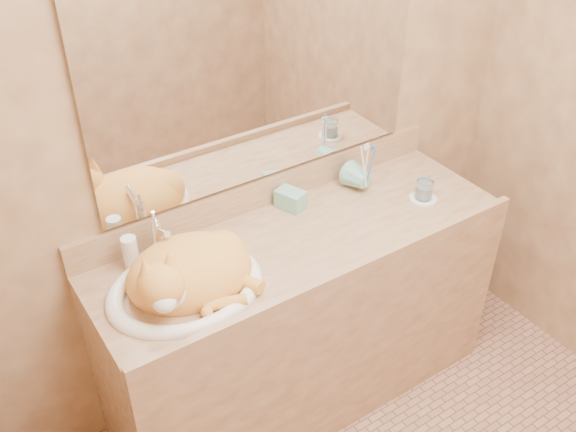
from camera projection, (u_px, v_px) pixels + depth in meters
wall_back at (262, 111)px, 2.32m from camera, size 2.40×0.02×2.50m
vanity_counter at (302, 320)px, 2.62m from camera, size 1.60×0.55×0.85m
mirror at (263, 76)px, 2.23m from camera, size 1.30×0.02×0.80m
sink_basin at (183, 271)px, 2.09m from camera, size 0.62×0.55×0.16m
faucet at (158, 237)px, 2.22m from camera, size 0.08×0.14×0.18m
cat at (187, 272)px, 2.10m from camera, size 0.48×0.41×0.24m
soap_dispenser at (302, 194)px, 2.46m from camera, size 0.10×0.10×0.17m
toothbrush_cup at (366, 183)px, 2.58m from camera, size 0.13×0.13×0.10m
toothbrushes at (368, 165)px, 2.53m from camera, size 0.04×0.04×0.23m
saucer at (423, 199)px, 2.57m from camera, size 0.11×0.11×0.01m
water_glass at (424, 189)px, 2.54m from camera, size 0.07×0.07×0.08m
lotion_bottle at (131, 253)px, 2.19m from camera, size 0.05×0.05×0.13m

